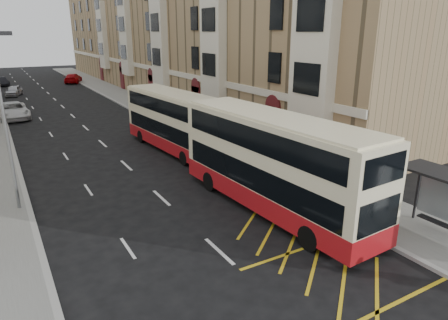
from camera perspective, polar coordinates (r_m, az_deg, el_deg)
ground at (r=13.16m, az=8.49°, el=-20.50°), size 200.00×200.00×0.00m
pavement_right at (r=41.42m, az=-8.85°, el=6.51°), size 4.00×120.00×0.15m
kerb_right at (r=40.76m, az=-11.48°, el=6.18°), size 0.25×120.00×0.15m
kerb_left at (r=38.74m, az=-28.49°, el=3.74°), size 0.25×120.00×0.15m
road_markings at (r=53.92m, az=-22.90°, el=7.87°), size 10.00×110.00×0.01m
terrace_right at (r=57.47m, az=-8.49°, el=17.14°), size 10.75×79.00×15.25m
guard_railing at (r=20.16m, az=12.45°, el=-3.68°), size 0.06×6.56×1.01m
street_lamp_near at (r=20.19m, az=-28.86°, el=5.73°), size 0.93×0.18×8.00m
double_decker_front at (r=18.52m, az=7.03°, el=-0.47°), size 3.30×11.61×4.58m
double_decker_rear at (r=28.27m, az=-7.21°, el=5.51°), size 3.25×10.60×4.16m
pedestrian_mid at (r=21.92m, az=20.58°, el=-2.07°), size 0.98×0.81×1.84m
pedestrian_far at (r=20.55m, az=15.21°, el=-3.08°), size 1.06×0.81×1.67m
white_van at (r=43.96m, az=-27.90°, el=6.25°), size 2.80×5.77×1.58m
car_silver at (r=59.89m, az=-27.83°, el=8.74°), size 2.65×4.18×1.33m
car_dark at (r=71.92m, az=-29.26°, el=9.75°), size 2.33×4.27×1.33m
car_red at (r=71.17m, az=-20.76°, el=10.86°), size 3.85×5.68×1.53m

